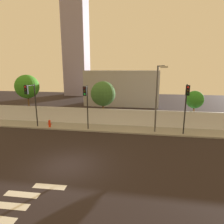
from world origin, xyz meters
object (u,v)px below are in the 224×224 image
object	(u,v)px
roadside_tree_midleft	(103,94)
roadside_tree_midright	(195,100)
traffic_light_center	(187,99)
traffic_light_right	(86,98)
street_lamp_curbside	(157,94)
fire_hydrant	(50,123)
roadside_tree_leftmost	(27,87)
traffic_light_left	(31,97)

from	to	relation	value
roadside_tree_midleft	roadside_tree_midright	bearing A→B (deg)	0.00
traffic_light_center	traffic_light_right	size ratio (longest dim) A/B	1.05
roadside_tree_midright	street_lamp_curbside	bearing A→B (deg)	-145.17
roadside_tree_midleft	fire_hydrant	bearing A→B (deg)	-150.93
street_lamp_curbside	roadside_tree_leftmost	distance (m)	15.63
traffic_light_center	fire_hydrant	distance (m)	14.06
traffic_light_right	street_lamp_curbside	size ratio (longest dim) A/B	0.70
traffic_light_center	roadside_tree_midright	distance (m)	3.82
traffic_light_left	street_lamp_curbside	bearing A→B (deg)	3.27
traffic_light_center	roadside_tree_midright	xyz separation A→B (m)	(1.57, 3.44, -0.54)
traffic_light_center	fire_hydrant	world-z (taller)	traffic_light_center
traffic_light_center	traffic_light_right	distance (m)	9.40
street_lamp_curbside	roadside_tree_midleft	distance (m)	6.56
roadside_tree_leftmost	roadside_tree_midleft	world-z (taller)	roadside_tree_leftmost
traffic_light_center	fire_hydrant	size ratio (longest dim) A/B	6.12
roadside_tree_midright	traffic_light_center	bearing A→B (deg)	-114.50
traffic_light_left	traffic_light_center	world-z (taller)	traffic_light_center
roadside_tree_leftmost	roadside_tree_midright	xyz separation A→B (m)	(19.46, 0.00, -1.12)
traffic_light_left	roadside_tree_midright	size ratio (longest dim) A/B	1.14
traffic_light_right	street_lamp_curbside	world-z (taller)	street_lamp_curbside
traffic_light_right	roadside_tree_midright	size ratio (longest dim) A/B	1.12
traffic_light_left	roadside_tree_midleft	xyz separation A→B (m)	(6.80, 3.58, -0.01)
traffic_light_center	roadside_tree_midleft	xyz separation A→B (m)	(-8.42, 3.44, -0.11)
street_lamp_curbside	traffic_light_left	bearing A→B (deg)	-176.73
roadside_tree_midleft	traffic_light_center	bearing A→B (deg)	-22.22
street_lamp_curbside	roadside_tree_leftmost	bearing A→B (deg)	169.47
street_lamp_curbside	traffic_light_center	bearing A→B (deg)	-13.00
traffic_light_right	fire_hydrant	distance (m)	5.22
traffic_light_right	roadside_tree_midleft	size ratio (longest dim) A/B	0.91
traffic_light_center	roadside_tree_leftmost	xyz separation A→B (m)	(-17.90, 3.44, 0.57)
roadside_tree_leftmost	roadside_tree_midleft	bearing A→B (deg)	0.00
street_lamp_curbside	fire_hydrant	bearing A→B (deg)	-179.55
roadside_tree_midleft	roadside_tree_leftmost	bearing A→B (deg)	180.00
traffic_light_left	street_lamp_curbside	distance (m)	12.72
fire_hydrant	roadside_tree_midleft	world-z (taller)	roadside_tree_midleft
traffic_light_left	fire_hydrant	world-z (taller)	traffic_light_left
traffic_light_center	fire_hydrant	bearing A→B (deg)	177.92
traffic_light_left	fire_hydrant	bearing A→B (deg)	22.89
traffic_light_left	traffic_light_center	distance (m)	15.23
street_lamp_curbside	fire_hydrant	size ratio (longest dim) A/B	8.28
street_lamp_curbside	fire_hydrant	xyz separation A→B (m)	(-11.18, -0.09, -3.37)
fire_hydrant	roadside_tree_midright	xyz separation A→B (m)	(15.28, 2.94, 2.50)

